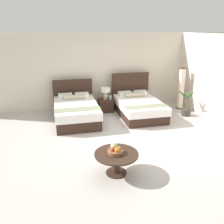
% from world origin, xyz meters
% --- Properties ---
extents(ground_plane, '(9.97, 9.74, 0.02)m').
position_xyz_m(ground_plane, '(0.00, 0.00, -0.01)').
color(ground_plane, '#BDB6AD').
extents(wall_back, '(9.97, 0.12, 2.68)m').
position_xyz_m(wall_back, '(0.00, 3.07, 1.34)').
color(wall_back, beige).
rests_on(wall_back, ground).
extents(bed_near_window, '(1.37, 2.15, 1.14)m').
position_xyz_m(bed_near_window, '(-1.06, 1.78, 0.32)').
color(bed_near_window, '#352219').
rests_on(bed_near_window, ground).
extents(bed_near_corner, '(1.38, 2.11, 1.29)m').
position_xyz_m(bed_near_corner, '(1.05, 1.79, 0.31)').
color(bed_near_corner, '#352219').
rests_on(bed_near_corner, ground).
extents(nightstand, '(0.52, 0.49, 0.45)m').
position_xyz_m(nightstand, '(0.05, 2.44, 0.23)').
color(nightstand, '#352219').
rests_on(nightstand, ground).
extents(table_lamp, '(0.34, 0.34, 0.42)m').
position_xyz_m(table_lamp, '(0.05, 2.46, 0.73)').
color(table_lamp, beige).
rests_on(table_lamp, nightstand).
extents(vase, '(0.09, 0.09, 0.14)m').
position_xyz_m(vase, '(0.21, 2.40, 0.52)').
color(vase, '#B5C3C3').
rests_on(vase, nightstand).
extents(coffee_table, '(0.89, 0.89, 0.46)m').
position_xyz_m(coffee_table, '(-0.51, -1.47, 0.35)').
color(coffee_table, '#352219').
rests_on(coffee_table, ground).
extents(fruit_bowl, '(0.33, 0.33, 0.19)m').
position_xyz_m(fruit_bowl, '(-0.53, -1.45, 0.53)').
color(fruit_bowl, brown).
rests_on(fruit_bowl, coffee_table).
extents(floor_lamp_corner, '(0.20, 0.20, 1.50)m').
position_xyz_m(floor_lamp_corner, '(2.79, 2.16, 0.75)').
color(floor_lamp_corner, '#3F3224').
rests_on(floor_lamp_corner, ground).
extents(potted_palm, '(0.53, 0.50, 0.89)m').
position_xyz_m(potted_palm, '(2.63, 1.41, 0.24)').
color(potted_palm, '#3D352E').
rests_on(potted_palm, ground).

